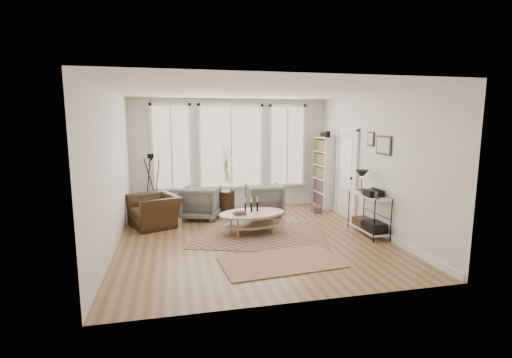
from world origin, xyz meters
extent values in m
plane|color=#996C44|center=(0.00, 0.00, 0.00)|extent=(5.50, 5.50, 0.00)
plane|color=white|center=(0.00, 0.00, 2.90)|extent=(5.50, 5.50, 0.00)
cube|color=silver|center=(0.00, 2.75, 1.45)|extent=(5.20, 0.04, 2.90)
cube|color=silver|center=(0.00, -2.75, 1.45)|extent=(5.20, 0.04, 2.90)
cube|color=silver|center=(-2.60, 0.00, 1.45)|extent=(0.04, 5.50, 2.90)
cube|color=silver|center=(2.60, 0.00, 1.45)|extent=(0.04, 5.50, 2.90)
cube|color=white|center=(0.00, 2.74, 0.06)|extent=(5.10, 0.04, 0.12)
cube|color=white|center=(2.58, 0.00, 0.06)|extent=(0.03, 5.40, 0.12)
cube|color=tan|center=(0.00, 2.73, 1.65)|extent=(1.60, 0.03, 2.10)
cube|color=tan|center=(-1.55, 2.73, 1.65)|extent=(0.90, 0.03, 2.10)
cube|color=tan|center=(1.55, 2.73, 1.65)|extent=(0.90, 0.03, 2.10)
cube|color=white|center=(0.00, 2.71, 1.65)|extent=(1.74, 0.06, 2.24)
cube|color=white|center=(-1.55, 2.71, 1.65)|extent=(1.04, 0.06, 2.24)
cube|color=white|center=(1.55, 2.71, 1.65)|extent=(1.04, 0.06, 2.24)
cube|color=white|center=(0.00, 2.69, 0.57)|extent=(4.10, 0.12, 0.06)
cube|color=silver|center=(2.58, 1.15, 1.05)|extent=(0.04, 0.88, 2.10)
cube|color=white|center=(2.56, 1.15, 1.30)|extent=(0.01, 0.55, 1.20)
cube|color=white|center=(2.56, 0.66, 1.05)|extent=(0.06, 0.08, 2.18)
cube|color=white|center=(2.56, 1.64, 1.05)|extent=(0.06, 0.08, 2.18)
cube|color=white|center=(2.56, 1.15, 2.14)|extent=(0.06, 1.06, 0.08)
sphere|color=black|center=(2.53, 0.82, 1.00)|extent=(0.06, 0.06, 0.06)
cube|color=white|center=(2.43, 1.81, 0.95)|extent=(0.30, 0.03, 1.90)
cube|color=white|center=(2.43, 2.63, 0.95)|extent=(0.30, 0.03, 1.90)
cube|color=white|center=(2.58, 2.23, 0.95)|extent=(0.02, 0.85, 1.90)
cube|color=white|center=(2.43, 2.23, 0.95)|extent=(0.30, 0.81, 1.90)
cube|color=brown|center=(2.43, 2.23, 0.95)|extent=(0.24, 0.75, 1.76)
cube|color=black|center=(2.43, 2.02, 1.98)|extent=(0.12, 0.10, 0.16)
sphere|color=#362213|center=(2.43, 2.38, 1.97)|extent=(0.14, 0.14, 0.14)
cube|color=white|center=(2.38, -0.30, 0.12)|extent=(0.37, 1.07, 0.03)
cube|color=white|center=(2.38, -0.30, 0.82)|extent=(0.37, 1.07, 0.02)
cylinder|color=black|center=(2.20, -0.83, 0.42)|extent=(0.02, 0.02, 0.85)
cylinder|color=black|center=(2.56, -0.83, 0.42)|extent=(0.02, 0.02, 0.85)
cylinder|color=black|center=(2.20, 0.23, 0.42)|extent=(0.02, 0.02, 0.85)
cylinder|color=black|center=(2.56, 0.23, 0.42)|extent=(0.02, 0.02, 0.85)
cylinder|color=black|center=(2.38, 0.05, 0.88)|extent=(0.14, 0.14, 0.02)
cylinder|color=black|center=(2.38, 0.05, 1.01)|extent=(0.02, 0.02, 0.30)
cone|color=black|center=(2.38, 0.05, 1.21)|extent=(0.28, 0.28, 0.18)
cube|color=black|center=(2.38, -0.45, 0.91)|extent=(0.32, 0.30, 0.13)
cube|color=black|center=(2.38, -0.55, 0.23)|extent=(0.32, 0.45, 0.20)
cube|color=#362213|center=(2.38, -0.08, 0.21)|extent=(0.32, 0.40, 0.16)
cube|color=black|center=(2.28, -0.72, 0.91)|extent=(0.02, 0.10, 0.14)
cube|color=black|center=(2.28, -0.18, 0.91)|extent=(0.02, 0.10, 0.12)
cube|color=black|center=(2.58, -0.40, 1.85)|extent=(0.03, 0.52, 0.38)
cube|color=silver|center=(2.56, -0.40, 1.85)|extent=(0.01, 0.44, 0.30)
cube|color=black|center=(2.58, 0.10, 1.95)|extent=(0.03, 0.24, 0.30)
cube|color=silver|center=(2.56, 0.10, 1.95)|extent=(0.01, 0.18, 0.24)
cube|color=brown|center=(0.20, 0.14, 0.01)|extent=(3.15, 2.72, 0.01)
cube|color=brown|center=(0.18, -1.39, 0.01)|extent=(2.08, 1.29, 0.01)
ellipsoid|color=tan|center=(0.05, 0.30, 0.20)|extent=(1.31, 0.94, 0.03)
ellipsoid|color=tan|center=(0.05, 0.30, 0.42)|extent=(1.53, 1.10, 0.04)
cylinder|color=tan|center=(-0.34, 0.08, 0.20)|extent=(0.04, 0.04, 0.40)
cylinder|color=tan|center=(0.44, 0.08, 0.20)|extent=(0.04, 0.04, 0.40)
cylinder|color=tan|center=(-0.34, 0.53, 0.20)|extent=(0.04, 0.04, 0.40)
cylinder|color=tan|center=(0.44, 0.53, 0.20)|extent=(0.04, 0.04, 0.40)
cylinder|color=black|center=(-0.09, 0.36, 0.55)|extent=(0.04, 0.04, 0.20)
cylinder|color=black|center=(0.05, 0.36, 0.55)|extent=(0.04, 0.04, 0.20)
cylinder|color=black|center=(0.18, 0.36, 0.55)|extent=(0.04, 0.04, 0.20)
cube|color=#3A522E|center=(-0.22, 0.20, 0.48)|extent=(0.25, 0.18, 0.07)
imported|color=slate|center=(-0.90, 1.72, 0.40)|extent=(1.09, 1.11, 0.80)
imported|color=slate|center=(0.66, 1.73, 0.39)|extent=(0.85, 0.88, 0.79)
cylinder|color=#362213|center=(-0.25, 1.96, 0.30)|extent=(0.40, 0.40, 0.60)
imported|color=silver|center=(-0.08, 1.95, 0.73)|extent=(0.27, 0.27, 0.25)
imported|color=#362213|center=(-1.97, 1.32, 0.35)|extent=(1.34, 1.27, 0.69)
cylinder|color=black|center=(-2.04, 2.30, 1.41)|extent=(0.06, 0.06, 0.06)
cube|color=black|center=(-2.04, 2.30, 1.48)|extent=(0.17, 0.13, 0.11)
cylinder|color=black|center=(-2.04, 2.21, 1.48)|extent=(0.06, 0.09, 0.06)
cube|color=brown|center=(2.05, 1.73, 0.09)|extent=(0.21, 0.27, 0.17)
cube|color=brown|center=(2.05, 1.62, 0.08)|extent=(0.26, 0.29, 0.16)
camera|label=1|loc=(-1.51, -7.03, 2.34)|focal=26.00mm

